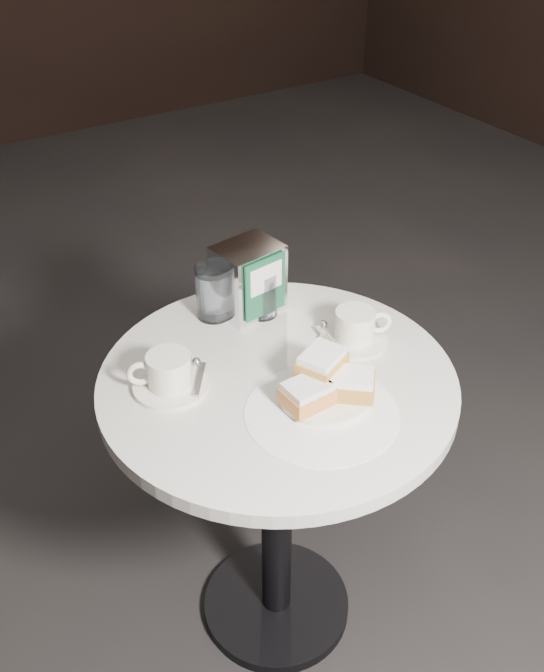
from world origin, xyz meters
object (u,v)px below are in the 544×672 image
at_px(coffee_cup_left, 169,374).
at_px(water_glass_left, 213,293).
at_px(water_glass_right, 262,294).
at_px(napkin_dispenser, 249,279).
at_px(beignet_plate, 326,385).
at_px(coffee_cup_right, 355,329).
at_px(cafe_table, 277,450).

xyz_separation_m(coffee_cup_left, water_glass_left, (0.19, 0.17, 0.03)).
bearing_deg(coffee_cup_left, water_glass_right, 44.51).
bearing_deg(water_glass_left, napkin_dispenser, -14.93).
height_order(beignet_plate, coffee_cup_right, beignet_plate).
bearing_deg(water_glass_right, beignet_plate, -99.08).
bearing_deg(water_glass_left, beignet_plate, -83.13).
bearing_deg(coffee_cup_left, cafe_table, -1.75).
relative_size(coffee_cup_left, coffee_cup_right, 1.02).
height_order(cafe_table, water_glass_left, water_glass_left).
xyz_separation_m(coffee_cup_right, water_glass_right, (-0.11, 0.19, 0.02)).
height_order(coffee_cup_right, napkin_dispenser, napkin_dispenser).
bearing_deg(napkin_dispenser, water_glass_right, -72.22).
relative_size(cafe_table, coffee_cup_right, 4.05).
distance_m(coffee_cup_left, water_glass_left, 0.26).
bearing_deg(water_glass_right, napkin_dispenser, 116.16).
bearing_deg(water_glass_left, coffee_cup_left, -137.77).
relative_size(water_glass_left, napkin_dispenser, 0.77).
relative_size(cafe_table, water_glass_right, 7.13).
bearing_deg(water_glass_left, water_glass_right, -29.13).
bearing_deg(napkin_dispenser, cafe_table, -116.20).
bearing_deg(water_glass_left, coffee_cup_right, -50.23).
xyz_separation_m(cafe_table, napkin_dispenser, (0.07, 0.23, 0.28)).
bearing_deg(coffee_cup_left, coffee_cup_right, 11.41).
height_order(cafe_table, beignet_plate, beignet_plate).
bearing_deg(coffee_cup_left, water_glass_left, 63.35).
relative_size(water_glass_left, water_glass_right, 1.15).
height_order(beignet_plate, water_glass_left, water_glass_left).
distance_m(coffee_cup_right, napkin_dispenser, 0.26).
height_order(cafe_table, napkin_dispenser, napkin_dispenser).
distance_m(beignet_plate, coffee_cup_right, 0.19).
bearing_deg(water_glass_right, water_glass_left, 150.87).
relative_size(beignet_plate, water_glass_left, 1.78).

